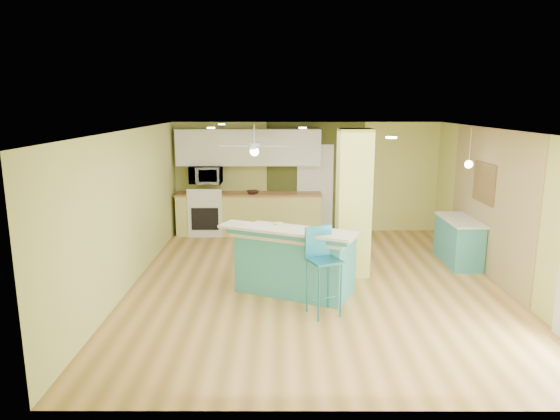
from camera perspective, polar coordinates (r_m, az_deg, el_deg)
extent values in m
cube|color=olive|center=(8.34, 4.14, -8.37)|extent=(6.00, 7.00, 0.01)
cube|color=white|center=(7.82, 4.42, 9.13)|extent=(6.00, 7.00, 0.01)
cube|color=#C8CB6C|center=(11.43, 3.02, 3.75)|extent=(6.00, 0.01, 2.50)
cube|color=#C8CB6C|center=(4.63, 7.41, -8.93)|extent=(6.00, 0.01, 2.50)
cube|color=#C8CB6C|center=(8.33, -16.83, 0.10)|extent=(0.01, 7.00, 2.50)
cube|color=#C8CB6C|center=(8.74, 24.34, 0.09)|extent=(0.01, 7.00, 2.50)
cube|color=#9C8559|center=(9.27, 22.75, 0.86)|extent=(0.02, 3.40, 2.50)
cube|color=#42461C|center=(11.43, 4.02, 3.73)|extent=(2.20, 0.02, 2.50)
cube|color=white|center=(11.44, 4.01, 2.47)|extent=(0.82, 0.05, 2.00)
cube|color=#CEDA65|center=(8.54, 8.38, 0.79)|extent=(0.55, 0.55, 2.50)
cube|color=#CDC76B|center=(11.29, -3.56, -0.50)|extent=(3.20, 0.60, 0.90)
cube|color=#965F33|center=(11.19, -3.59, 1.85)|extent=(3.25, 0.63, 0.04)
cube|color=white|center=(11.38, -8.34, -0.50)|extent=(0.76, 0.64, 0.90)
cube|color=black|center=(11.07, -8.58, -1.02)|extent=(0.59, 0.02, 0.50)
cube|color=white|center=(10.99, -8.64, 1.91)|extent=(0.76, 0.06, 0.18)
cube|color=white|center=(11.18, -3.62, 7.16)|extent=(3.20, 0.34, 0.80)
imported|color=silver|center=(11.23, -8.48, 3.99)|extent=(0.70, 0.48, 0.39)
cylinder|color=silver|center=(9.82, -2.96, 8.54)|extent=(0.03, 0.03, 0.40)
cylinder|color=silver|center=(9.84, -2.95, 7.38)|extent=(0.24, 0.24, 0.10)
sphere|color=white|center=(9.85, -2.94, 6.68)|extent=(0.18, 0.18, 0.18)
cylinder|color=white|center=(9.16, 20.91, 6.83)|extent=(0.01, 0.01, 0.62)
sphere|color=white|center=(9.19, 20.76, 4.91)|extent=(0.14, 0.14, 0.14)
cube|color=brown|center=(9.39, 22.31, 2.89)|extent=(0.03, 0.90, 0.70)
cube|color=teal|center=(7.85, 1.78, -6.12)|extent=(1.91, 1.48, 0.90)
cube|color=beige|center=(7.72, 1.80, -2.75)|extent=(2.04, 1.62, 0.05)
cube|color=teal|center=(7.34, 0.60, -2.80)|extent=(1.81, 0.92, 0.13)
cube|color=beige|center=(7.32, 0.60, -2.35)|extent=(2.05, 1.23, 0.04)
cylinder|color=#1D6A84|center=(6.82, 4.45, -9.59)|extent=(0.03, 0.03, 0.78)
cylinder|color=#1D6A84|center=(6.99, 6.97, -9.12)|extent=(0.03, 0.03, 0.78)
cylinder|color=#1D6A84|center=(7.11, 3.12, -8.66)|extent=(0.03, 0.03, 0.78)
cylinder|color=#1D6A84|center=(7.26, 5.56, -8.24)|extent=(0.03, 0.03, 0.78)
cube|color=#1D6A84|center=(6.91, 5.09, -5.77)|extent=(0.54, 0.54, 0.03)
cube|color=#1D6A84|center=(7.00, 4.39, -3.55)|extent=(0.39, 0.20, 0.43)
cube|color=teal|center=(9.79, 19.71, -3.45)|extent=(0.52, 1.25, 0.80)
cube|color=white|center=(9.70, 19.88, -1.06)|extent=(0.55, 1.30, 0.04)
imported|color=#341E15|center=(11.09, -3.14, 2.04)|extent=(0.35, 0.35, 0.07)
cylinder|color=gold|center=(7.62, -0.19, -2.10)|extent=(0.15, 0.15, 0.17)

